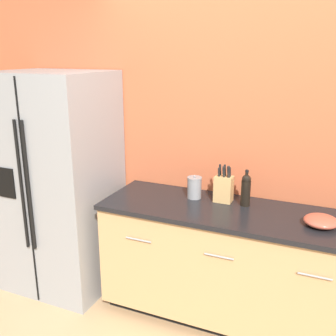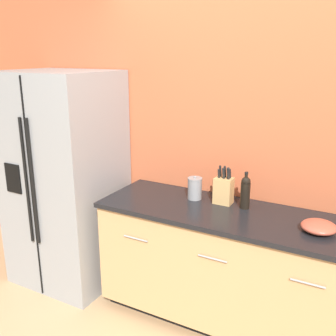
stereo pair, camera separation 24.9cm
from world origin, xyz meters
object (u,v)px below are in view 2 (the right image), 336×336
object	(u,v)px
wine_bottle	(245,192)
mixing_bowl	(319,227)
refrigerator	(65,180)
knife_block	(224,190)
steel_canister	(195,188)

from	to	relation	value
wine_bottle	mixing_bowl	distance (m)	0.56
refrigerator	knife_block	bearing A→B (deg)	7.70
refrigerator	mixing_bowl	bearing A→B (deg)	0.41
mixing_bowl	steel_canister	bearing A→B (deg)	170.50
refrigerator	steel_canister	distance (m)	1.17
knife_block	mixing_bowl	world-z (taller)	knife_block
refrigerator	mixing_bowl	world-z (taller)	refrigerator
refrigerator	wine_bottle	bearing A→B (deg)	6.29
wine_bottle	knife_block	bearing A→B (deg)	174.70
knife_block	refrigerator	bearing A→B (deg)	-172.30
knife_block	steel_canister	distance (m)	0.23
mixing_bowl	refrigerator	bearing A→B (deg)	-179.59
steel_canister	refrigerator	bearing A→B (deg)	-171.65
refrigerator	knife_block	distance (m)	1.40
refrigerator	mixing_bowl	xyz separation A→B (m)	(2.08, 0.01, 0.02)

